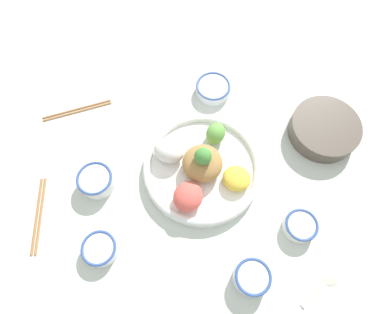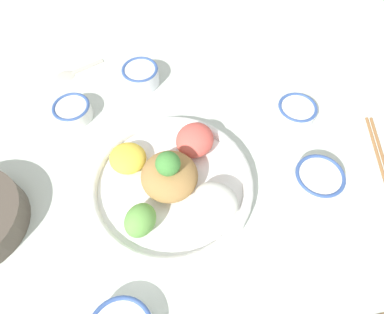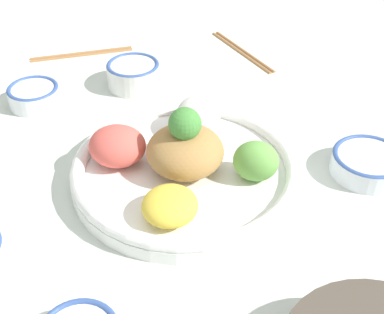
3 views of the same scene
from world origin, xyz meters
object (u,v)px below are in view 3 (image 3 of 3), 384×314
salad_platter (184,164)px  sauce_bowl_far (34,95)px  chopsticks_pair_near (242,51)px  sauce_bowl_red (368,162)px  chopsticks_pair_far (82,53)px  sauce_bowl_dark (133,74)px

salad_platter → sauce_bowl_far: (-0.18, 0.28, -0.01)m
chopsticks_pair_near → sauce_bowl_red: bearing=171.6°
salad_platter → chopsticks_pair_far: size_ratio=1.58×
sauce_bowl_far → chopsticks_pair_near: sauce_bowl_far is taller
sauce_bowl_far → chopsticks_pair_far: (0.11, 0.16, -0.02)m
salad_platter → sauce_bowl_red: (0.26, -0.07, -0.01)m
salad_platter → chopsticks_pair_near: salad_platter is taller
sauce_bowl_far → chopsticks_pair_far: bearing=56.1°
sauce_bowl_red → sauce_bowl_far: 0.56m
sauce_bowl_dark → chopsticks_pair_far: sauce_bowl_dark is taller
salad_platter → sauce_bowl_dark: bearing=90.2°
salad_platter → chopsticks_pair_near: (0.24, 0.35, -0.02)m
salad_platter → sauce_bowl_red: bearing=-16.0°
chopsticks_pair_near → salad_platter: bearing=134.5°
chopsticks_pair_far → chopsticks_pair_near: bearing=-13.2°
sauce_bowl_red → chopsticks_pair_far: size_ratio=0.52×
sauce_bowl_red → sauce_bowl_dark: size_ratio=1.11×
salad_platter → chopsticks_pair_far: salad_platter is taller
sauce_bowl_dark → sauce_bowl_far: size_ratio=1.09×
sauce_bowl_red → chopsticks_pair_near: 0.42m
chopsticks_pair_near → sauce_bowl_far: bearing=88.5°
sauce_bowl_dark → chopsticks_pair_near: bearing=14.1°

